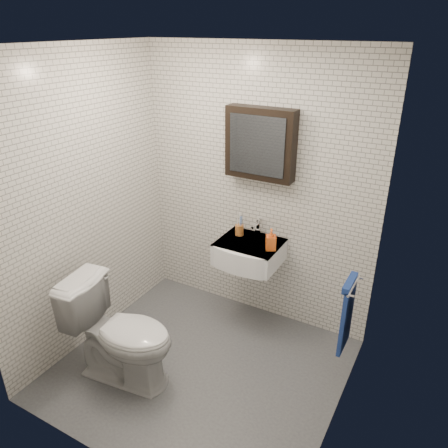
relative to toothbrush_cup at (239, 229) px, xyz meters
The scene contains 9 objects.
ground 1.25m from the toothbrush_cup, 83.49° to the right, with size 2.20×2.00×0.01m, color #46484D.
room_shell 1.03m from the toothbrush_cup, 83.49° to the right, with size 2.22×2.02×2.51m.
washbasin 0.24m from the toothbrush_cup, 40.32° to the right, with size 0.55×0.50×0.20m.
faucet 0.16m from the toothbrush_cup, 25.58° to the left, with size 0.06×0.20×0.15m.
mirror_cabinet 0.81m from the toothbrush_cup, 24.38° to the left, with size 0.60×0.15×0.60m.
towel_rail 1.26m from the toothbrush_cup, 24.04° to the right, with size 0.09×0.30×0.58m.
toothbrush_cup is the anchor object (origin of this frame).
soap_bottle 0.38m from the toothbrush_cup, 18.33° to the right, with size 0.08×0.09×0.19m, color orange.
toilet 1.37m from the toothbrush_cup, 107.75° to the right, with size 0.48×0.84×0.86m, color silver.
Camera 1 is at (1.53, -2.34, 2.62)m, focal length 35.00 mm.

